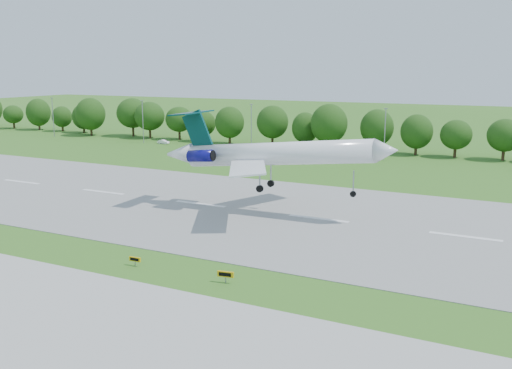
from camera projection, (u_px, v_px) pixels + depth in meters
ground at (91, 248)px, 68.87m from camera, size 600.00×600.00×0.00m
runway at (201, 204)px, 90.76m from camera, size 400.00×45.00×0.08m
tree_line at (337, 127)px, 148.21m from camera, size 288.40×8.40×10.40m
light_poles at (314, 130)px, 140.52m from camera, size 175.90×0.25×12.19m
airliner at (266, 153)px, 83.79m from camera, size 36.55×26.52×11.57m
taxi_sign_centre at (135, 259)px, 62.49m from camera, size 1.46×0.24×1.02m
taxi_sign_right at (226, 274)px, 57.52m from camera, size 1.75×0.48×1.23m
service_vehicle_a at (163, 142)px, 162.71m from camera, size 3.59×1.35×1.17m
service_vehicle_b at (248, 148)px, 150.71m from camera, size 3.43×2.26×1.09m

